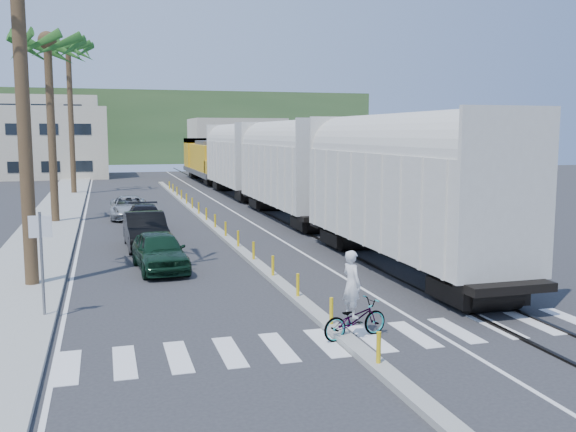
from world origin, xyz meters
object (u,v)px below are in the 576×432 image
(car_second, at_px, (145,231))
(street_sign, at_px, (41,249))
(car_lead, at_px, (160,251))
(cyclist, at_px, (354,311))

(car_second, bearing_deg, street_sign, -109.87)
(car_lead, relative_size, cyclist, 1.98)
(street_sign, xyz_separation_m, cyclist, (7.60, -3.83, -1.27))
(car_second, relative_size, cyclist, 2.19)
(cyclist, bearing_deg, car_second, 2.33)
(car_lead, bearing_deg, street_sign, -126.89)
(car_lead, distance_m, cyclist, 10.29)
(car_lead, distance_m, car_second, 4.86)
(car_second, bearing_deg, cyclist, -75.60)
(street_sign, relative_size, cyclist, 1.34)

